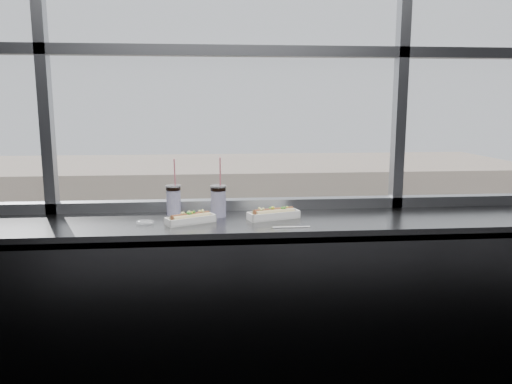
{
  "coord_description": "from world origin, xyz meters",
  "views": [
    {
      "loc": [
        -0.11,
        -1.36,
        1.71
      ],
      "look_at": [
        0.13,
        1.23,
        1.25
      ],
      "focal_mm": 35.0,
      "sensor_mm": 36.0,
      "label": 1
    }
  ],
  "objects": [
    {
      "name": "soda_cup_left",
      "position": [
        -0.31,
        1.39,
        1.19
      ],
      "size": [
        0.09,
        0.09,
        0.32
      ],
      "color": "white",
      "rests_on": "counter"
    },
    {
      "name": "hotdog_tray_left",
      "position": [
        -0.21,
        1.18,
        1.13
      ],
      "size": [
        0.27,
        0.19,
        0.06
      ],
      "rotation": [
        0.0,
        0.0,
        0.46
      ],
      "color": "white",
      "rests_on": "counter"
    },
    {
      "name": "far_building",
      "position": [
        0.0,
        39.5,
        -7.0
      ],
      "size": [
        50.0,
        14.0,
        8.0
      ],
      "primitive_type": "cube",
      "color": "#BEA893",
      "rests_on": "plaza_ground"
    },
    {
      "name": "hotdog_tray_right",
      "position": [
        0.23,
        1.24,
        1.13
      ],
      "size": [
        0.29,
        0.17,
        0.07
      ],
      "rotation": [
        0.0,
        0.0,
        0.31
      ],
      "color": "white",
      "rests_on": "counter"
    },
    {
      "name": "tree_center",
      "position": [
        1.6,
        29.5,
        -7.66
      ],
      "size": [
        3.15,
        3.15,
        4.93
      ],
      "color": "#47382B",
      "rests_on": "far_sidewalk"
    },
    {
      "name": "loose_straw",
      "position": [
        0.29,
        1.03,
        1.1
      ],
      "size": [
        0.19,
        0.01,
        0.01
      ],
      "primitive_type": "cylinder",
      "rotation": [
        0.0,
        1.57,
        -0.0
      ],
      "color": "white",
      "rests_on": "counter"
    },
    {
      "name": "counter",
      "position": [
        0.0,
        1.23,
        1.07
      ],
      "size": [
        6.0,
        0.55,
        0.06
      ],
      "primitive_type": "cube",
      "color": "slate",
      "rests_on": "ground"
    },
    {
      "name": "plaza_ground",
      "position": [
        0.0,
        45.0,
        -11.0
      ],
      "size": [
        120.0,
        120.0,
        0.0
      ],
      "primitive_type": "plane",
      "color": "gray",
      "rests_on": "ground"
    },
    {
      "name": "pedestrian_b",
      "position": [
        -2.4,
        30.53,
        -9.93
      ],
      "size": [
        0.92,
        0.69,
        2.07
      ],
      "primitive_type": "imported",
      "color": "#66605B",
      "rests_on": "far_sidewalk"
    },
    {
      "name": "street_asphalt",
      "position": [
        0.0,
        21.5,
        -10.97
      ],
      "size": [
        80.0,
        10.0,
        0.06
      ],
      "primitive_type": "cube",
      "color": "black",
      "rests_on": "plaza_ground"
    },
    {
      "name": "far_sidewalk",
      "position": [
        0.0,
        29.5,
        -10.98
      ],
      "size": [
        80.0,
        6.0,
        0.04
      ],
      "primitive_type": "cube",
      "color": "gray",
      "rests_on": "plaza_ground"
    },
    {
      "name": "car_far_c",
      "position": [
        13.71,
        25.5,
        -10.0
      ],
      "size": [
        3.02,
        5.88,
        1.88
      ],
      "primitive_type": "imported",
      "rotation": [
        0.0,
        0.0,
        1.69
      ],
      "color": "white",
      "rests_on": "street_asphalt"
    },
    {
      "name": "pedestrian_c",
      "position": [
        3.27,
        29.64,
        -9.87
      ],
      "size": [
        0.97,
        0.72,
        2.17
      ],
      "primitive_type": "imported",
      "color": "#66605B",
      "rests_on": "far_sidewalk"
    },
    {
      "name": "tree_right",
      "position": [
        10.87,
        29.5,
        -7.95
      ],
      "size": [
        2.87,
        2.87,
        4.49
      ],
      "color": "#47382B",
      "rests_on": "far_sidewalk"
    },
    {
      "name": "tree_left",
      "position": [
        -8.08,
        29.5,
        -7.64
      ],
      "size": [
        3.17,
        3.17,
        4.96
      ],
      "color": "#47382B",
      "rests_on": "far_sidewalk"
    },
    {
      "name": "soda_cup_right",
      "position": [
        -0.07,
        1.32,
        1.2
      ],
      "size": [
        0.09,
        0.09,
        0.33
      ],
      "color": "white",
      "rests_on": "counter"
    },
    {
      "name": "car_near_d",
      "position": [
        6.68,
        17.5,
        -9.84
      ],
      "size": [
        3.06,
        6.71,
        2.19
      ],
      "primitive_type": "imported",
      "rotation": [
        0.0,
        0.0,
        1.62
      ],
      "color": "beige",
      "rests_on": "street_asphalt"
    },
    {
      "name": "wall_back_lower",
      "position": [
        0.0,
        1.5,
        0.55
      ],
      "size": [
        6.0,
        0.0,
        6.0
      ],
      "primitive_type": "plane",
      "rotation": [
        1.57,
        0.0,
        0.0
      ],
      "color": "black",
      "rests_on": "ground"
    },
    {
      "name": "counter_fascia",
      "position": [
        0.0,
        0.97,
        0.55
      ],
      "size": [
        6.0,
        0.04,
        1.04
      ],
      "primitive_type": "cube",
      "color": "slate",
      "rests_on": "ground"
    },
    {
      "name": "pedestrian_a",
      "position": [
        -7.73,
        30.62,
        -10.05
      ],
      "size": [
        0.61,
        0.81,
        1.83
      ],
      "primitive_type": "imported",
      "rotation": [
        0.0,
        0.0,
        1.57
      ],
      "color": "#66605B",
      "rests_on": "far_sidewalk"
    },
    {
      "name": "wrapper",
      "position": [
        -0.45,
        1.17,
        1.11
      ],
      "size": [
        0.1,
        0.07,
        0.02
      ],
      "primitive_type": "ellipsoid",
      "color": "silver",
      "rests_on": "counter"
    }
  ]
}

